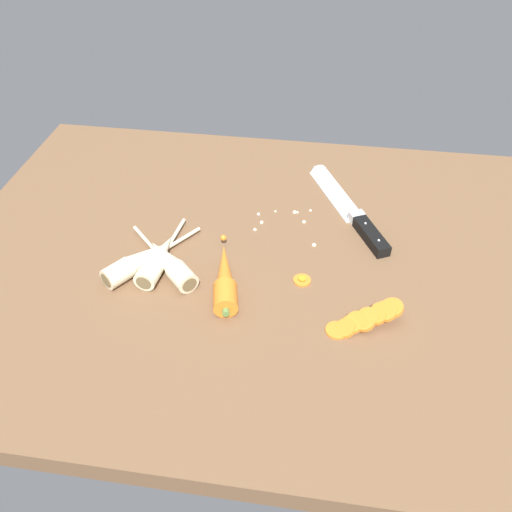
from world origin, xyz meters
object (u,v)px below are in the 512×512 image
object	(u,v)px
chefs_knife	(344,203)
whole_carrot	(225,278)
parsnip_mid_left	(139,261)
carrot_slice_stray_near	(302,279)
parsnip_mid_right	(158,259)
parsnip_front	(170,263)
carrot_slice_stack	(366,319)

from	to	relation	value
chefs_knife	whole_carrot	distance (cm)	34.86
parsnip_mid_left	carrot_slice_stray_near	world-z (taller)	parsnip_mid_left
parsnip_mid_left	parsnip_mid_right	world-z (taller)	same
carrot_slice_stray_near	parsnip_front	bearing A→B (deg)	-178.04
chefs_knife	whole_carrot	xyz separation A→B (cm)	(-20.59, -28.09, 1.45)
whole_carrot	carrot_slice_stack	bearing A→B (deg)	-12.24
parsnip_mid_left	carrot_slice_stray_near	distance (cm)	30.22
carrot_slice_stray_near	parsnip_mid_right	bearing A→B (deg)	-179.56
chefs_knife	parsnip_mid_left	size ratio (longest dim) A/B	1.69
parsnip_mid_right	carrot_slice_stray_near	xyz separation A→B (cm)	(26.80, 0.21, -1.62)
whole_carrot	carrot_slice_stack	size ratio (longest dim) A/B	1.60
whole_carrot	parsnip_mid_right	size ratio (longest dim) A/B	1.00
whole_carrot	carrot_slice_stray_near	world-z (taller)	whole_carrot
parsnip_mid_right	carrot_slice_stack	distance (cm)	39.03
parsnip_mid_left	carrot_slice_stack	xyz separation A→B (cm)	(41.39, -7.71, -0.51)
chefs_knife	parsnip_mid_right	bearing A→B (deg)	-143.83
whole_carrot	carrot_slice_stray_near	size ratio (longest dim) A/B	6.28
parsnip_mid_right	carrot_slice_stray_near	size ratio (longest dim) A/B	6.27
whole_carrot	parsnip_mid_right	xyz separation A→B (cm)	(-13.24, 3.35, -0.12)
parsnip_front	whole_carrot	bearing A→B (deg)	-14.20
chefs_knife	parsnip_mid_left	bearing A→B (deg)	-145.30
parsnip_mid_left	parsnip_mid_right	distance (cm)	3.51
chefs_knife	whole_carrot	size ratio (longest dim) A/B	1.61
parsnip_front	carrot_slice_stray_near	world-z (taller)	parsnip_front
parsnip_mid_right	carrot_slice_stray_near	distance (cm)	26.85
parsnip_front	parsnip_mid_left	xyz separation A→B (cm)	(-5.83, -0.39, -0.00)
whole_carrot	carrot_slice_stray_near	bearing A→B (deg)	14.71
whole_carrot	parsnip_front	world-z (taller)	whole_carrot
whole_carrot	parsnip_front	xyz separation A→B (cm)	(-10.77, 2.73, -0.12)
parsnip_mid_right	carrot_slice_stack	size ratio (longest dim) A/B	1.60
whole_carrot	parsnip_mid_left	bearing A→B (deg)	172.01
carrot_slice_stack	carrot_slice_stray_near	distance (cm)	14.40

